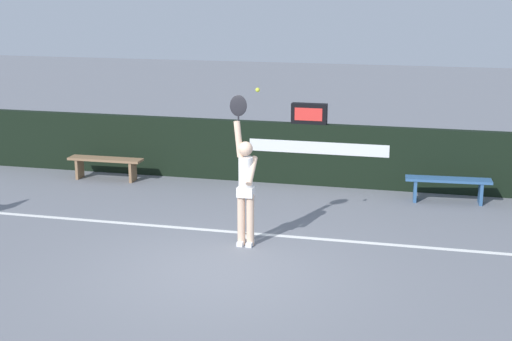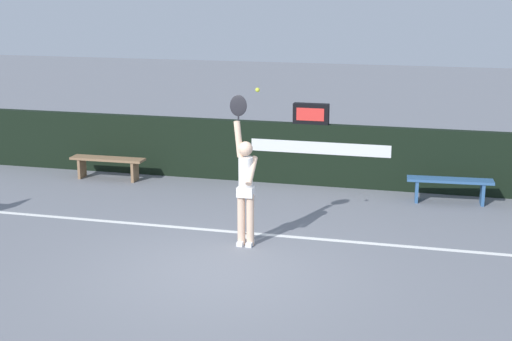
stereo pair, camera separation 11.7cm
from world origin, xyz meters
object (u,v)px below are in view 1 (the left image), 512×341
at_px(courtside_bench_far, 448,184).
at_px(speed_display, 309,114).
at_px(tennis_ball, 258,90).
at_px(tennis_player, 245,184).
at_px(courtside_bench_near, 106,163).

bearing_deg(courtside_bench_far, speed_display, 166.61).
relative_size(speed_display, tennis_ball, 10.79).
height_order(speed_display, courtside_bench_far, speed_display).
xyz_separation_m(tennis_player, courtside_bench_far, (3.23, 3.35, -0.66)).
distance_m(tennis_player, courtside_bench_near, 5.30).
distance_m(tennis_ball, courtside_bench_near, 5.93).
bearing_deg(tennis_ball, speed_display, 88.63).
xyz_separation_m(speed_display, courtside_bench_near, (-4.38, -0.69, -1.16)).
relative_size(speed_display, tennis_player, 0.30).
relative_size(speed_display, courtside_bench_near, 0.45).
height_order(tennis_player, courtside_bench_far, tennis_player).
relative_size(tennis_ball, courtside_bench_far, 0.04).
relative_size(tennis_player, tennis_ball, 35.99).
bearing_deg(speed_display, courtside_bench_near, -171.02).
distance_m(speed_display, courtside_bench_far, 3.21).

